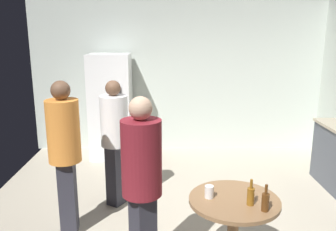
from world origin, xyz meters
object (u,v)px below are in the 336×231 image
object	(u,v)px
beer_bottle_amber	(251,196)
beer_bottle_brown	(265,201)
person_in_white_shirt	(115,134)
foreground_table	(234,210)
person_in_orange_shirt	(65,147)
person_in_maroon_shirt	(142,177)
plastic_cup_white	(209,192)
refrigerator	(111,106)

from	to	relation	value
beer_bottle_amber	beer_bottle_brown	distance (m)	0.14
beer_bottle_brown	person_in_white_shirt	bearing A→B (deg)	132.29
foreground_table	beer_bottle_brown	distance (m)	0.35
beer_bottle_brown	person_in_orange_shirt	world-z (taller)	person_in_orange_shirt
person_in_orange_shirt	person_in_maroon_shirt	bearing A→B (deg)	-47.62
foreground_table	beer_bottle_brown	bearing A→B (deg)	-46.28
beer_bottle_amber	plastic_cup_white	world-z (taller)	beer_bottle_amber
beer_bottle_amber	person_in_orange_shirt	size ratio (longest dim) A/B	0.14
person_in_white_shirt	person_in_maroon_shirt	bearing A→B (deg)	-41.94
beer_bottle_amber	person_in_maroon_shirt	world-z (taller)	person_in_maroon_shirt
refrigerator	person_in_maroon_shirt	bearing A→B (deg)	-77.33
person_in_maroon_shirt	beer_bottle_amber	bearing A→B (deg)	-33.31
person_in_orange_shirt	person_in_white_shirt	bearing A→B (deg)	50.80
refrigerator	person_in_maroon_shirt	size ratio (longest dim) A/B	1.08
beer_bottle_brown	person_in_orange_shirt	bearing A→B (deg)	153.94
foreground_table	person_in_maroon_shirt	distance (m)	0.88
person_in_maroon_shirt	person_in_white_shirt	distance (m)	1.48
beer_bottle_brown	plastic_cup_white	world-z (taller)	beer_bottle_brown
foreground_table	person_in_orange_shirt	xyz separation A→B (m)	(-1.66, 0.69, 0.36)
beer_bottle_amber	person_in_white_shirt	xyz separation A→B (m)	(-1.33, 1.47, 0.11)
beer_bottle_amber	person_in_orange_shirt	xyz separation A→B (m)	(-1.77, 0.81, 0.17)
refrigerator	beer_bottle_brown	distance (m)	3.78
person_in_maroon_shirt	person_in_orange_shirt	distance (m)	1.14
beer_bottle_amber	person_in_white_shirt	size ratio (longest dim) A/B	0.14
foreground_table	person_in_orange_shirt	distance (m)	1.83
person_in_maroon_shirt	refrigerator	bearing A→B (deg)	72.16
foreground_table	beer_bottle_amber	world-z (taller)	beer_bottle_amber
person_in_maroon_shirt	person_in_white_shirt	world-z (taller)	person_in_maroon_shirt
beer_bottle_amber	person_in_white_shirt	world-z (taller)	person_in_white_shirt
plastic_cup_white	beer_bottle_brown	bearing A→B (deg)	-29.64
person_in_maroon_shirt	person_in_orange_shirt	size ratio (longest dim) A/B	0.99
refrigerator	plastic_cup_white	world-z (taller)	refrigerator
person_in_maroon_shirt	person_in_orange_shirt	bearing A→B (deg)	107.70
refrigerator	plastic_cup_white	xyz separation A→B (m)	(1.31, -3.12, -0.11)
plastic_cup_white	person_in_white_shirt	bearing A→B (deg)	127.05
foreground_table	person_in_white_shirt	distance (m)	1.85
beer_bottle_amber	plastic_cup_white	bearing A→B (deg)	157.46
plastic_cup_white	beer_bottle_amber	bearing A→B (deg)	-22.54
foreground_table	person_in_white_shirt	bearing A→B (deg)	132.06
beer_bottle_amber	foreground_table	bearing A→B (deg)	135.21
foreground_table	plastic_cup_white	size ratio (longest dim) A/B	7.27
foreground_table	person_in_white_shirt	size ratio (longest dim) A/B	0.50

